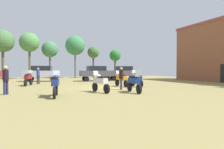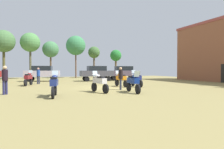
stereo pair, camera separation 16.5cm
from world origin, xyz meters
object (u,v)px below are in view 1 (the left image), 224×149
(car_3, at_px, (96,72))
(person_2, at_px, (6,78))
(motorcycle_1, at_px, (100,82))
(motorcycle_8, at_px, (28,78))
(motorcycle_3, at_px, (137,79))
(tree_2, at_px, (115,56))
(motorcycle_5, at_px, (121,79))
(car_2, at_px, (123,72))
(tree_7, at_px, (29,43))
(person_1, at_px, (121,77))
(person_3, at_px, (38,75))
(car_4, at_px, (42,72))
(tree_4, at_px, (75,46))
(motorcycle_4, at_px, (56,84))
(motorcycle_7, at_px, (134,82))
(tree_5, at_px, (50,50))
(tree_8, at_px, (93,53))
(tree_6, at_px, (3,41))

(car_3, bearing_deg, person_2, 143.39)
(motorcycle_1, relative_size, motorcycle_8, 1.00)
(motorcycle_3, distance_m, tree_2, 21.27)
(motorcycle_5, relative_size, car_2, 0.46)
(motorcycle_1, distance_m, tree_7, 23.94)
(person_1, bearing_deg, car_2, -176.48)
(tree_2, distance_m, tree_7, 15.56)
(tree_2, height_order, tree_7, tree_7)
(car_3, relative_size, person_3, 2.53)
(car_4, distance_m, person_1, 14.35)
(person_2, relative_size, tree_4, 0.23)
(car_2, xyz_separation_m, person_2, (-13.42, -11.95, -0.13))
(motorcycle_4, xyz_separation_m, tree_2, (13.59, 24.15, 3.45))
(motorcycle_7, bearing_deg, car_3, -92.73)
(motorcycle_7, distance_m, tree_2, 25.71)
(person_1, xyz_separation_m, person_3, (-5.78, 8.53, 0.00))
(car_2, distance_m, car_3, 4.10)
(car_2, bearing_deg, motorcycle_3, 171.72)
(motorcycle_1, height_order, person_1, person_1)
(motorcycle_8, height_order, car_3, car_3)
(motorcycle_3, relative_size, tree_2, 0.41)
(car_3, height_order, tree_5, tree_5)
(tree_5, distance_m, tree_8, 7.86)
(motorcycle_7, relative_size, car_4, 0.47)
(motorcycle_3, relative_size, person_1, 1.30)
(motorcycle_1, bearing_deg, motorcycle_4, -172.83)
(motorcycle_3, relative_size, tree_4, 0.29)
(motorcycle_5, height_order, motorcycle_8, motorcycle_8)
(motorcycle_3, bearing_deg, tree_8, 87.63)
(tree_4, xyz_separation_m, tree_8, (3.43, -0.13, -1.25))
(tree_4, bearing_deg, motorcycle_3, -85.59)
(motorcycle_4, height_order, person_1, person_1)
(person_1, xyz_separation_m, tree_4, (0.80, 22.44, 4.91))
(motorcycle_7, xyz_separation_m, person_1, (-0.03, 2.03, 0.29))
(person_3, xyz_separation_m, tree_7, (-1.11, 13.26, 4.98))
(person_1, xyz_separation_m, tree_7, (-6.90, 21.80, 4.99))
(motorcycle_5, relative_size, motorcycle_8, 1.00)
(motorcycle_5, distance_m, person_1, 2.76)
(car_4, relative_size, tree_7, 0.60)
(motorcycle_3, distance_m, tree_8, 20.85)
(tree_8, bearing_deg, motorcycle_3, -95.17)
(person_3, distance_m, tree_5, 14.69)
(motorcycle_4, bearing_deg, person_3, 103.93)
(motorcycle_7, relative_size, tree_6, 0.28)
(motorcycle_8, bearing_deg, tree_2, 61.91)
(motorcycle_5, xyz_separation_m, person_1, (-1.12, -2.51, 0.30))
(motorcycle_5, bearing_deg, tree_2, 61.64)
(motorcycle_7, height_order, car_2, car_2)
(motorcycle_3, distance_m, tree_6, 23.79)
(tree_5, bearing_deg, car_3, -64.59)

